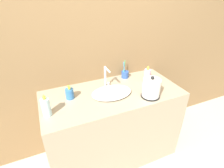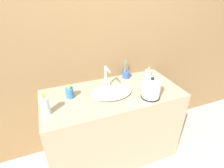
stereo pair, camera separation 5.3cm
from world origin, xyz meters
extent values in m
cube|color=olive|center=(0.00, 0.66, 1.30)|extent=(6.00, 0.04, 2.60)
cube|color=gray|center=(0.00, 0.32, 0.43)|extent=(1.38, 0.64, 0.86)
ellipsoid|color=white|center=(-0.02, 0.30, 0.88)|extent=(0.39, 0.28, 0.05)
cylinder|color=silver|center=(-0.02, 0.46, 0.97)|extent=(0.02, 0.02, 0.23)
cylinder|color=silver|center=(-0.02, 0.40, 1.08)|extent=(0.02, 0.12, 0.02)
cylinder|color=silver|center=(0.01, 0.46, 0.88)|extent=(0.02, 0.02, 0.04)
cylinder|color=black|center=(0.31, 0.12, 0.86)|extent=(0.18, 0.18, 0.01)
cylinder|color=white|center=(0.31, 0.12, 0.95)|extent=(0.17, 0.17, 0.18)
sphere|color=black|center=(0.31, 0.12, 1.06)|extent=(0.03, 0.03, 0.03)
cylinder|color=#2D519E|center=(0.26, 0.56, 0.89)|extent=(0.08, 0.08, 0.08)
cylinder|color=#338CE0|center=(0.25, 0.56, 0.97)|extent=(0.01, 0.03, 0.16)
cylinder|color=green|center=(0.25, 0.58, 0.97)|extent=(0.03, 0.03, 0.17)
cylinder|color=#3370B7|center=(-0.40, 0.39, 0.91)|extent=(0.08, 0.08, 0.10)
cylinder|color=gold|center=(-0.40, 0.39, 0.97)|extent=(0.02, 0.02, 0.02)
cube|color=gold|center=(-0.40, 0.38, 0.99)|extent=(0.02, 0.04, 0.01)
cylinder|color=#EAA8C6|center=(0.44, 0.39, 0.93)|extent=(0.07, 0.07, 0.14)
cylinder|color=gold|center=(0.44, 0.39, 1.01)|extent=(0.03, 0.03, 0.02)
cone|color=gold|center=(0.44, 0.39, 1.03)|extent=(0.03, 0.03, 0.02)
cylinder|color=silver|center=(-0.62, 0.21, 0.94)|extent=(0.07, 0.07, 0.16)
cylinder|color=gold|center=(-0.62, 0.21, 1.03)|extent=(0.02, 0.02, 0.02)
cone|color=gold|center=(-0.62, 0.21, 1.05)|extent=(0.03, 0.03, 0.02)
camera|label=1|loc=(-0.59, -1.02, 1.78)|focal=28.00mm
camera|label=2|loc=(-0.54, -1.04, 1.78)|focal=28.00mm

